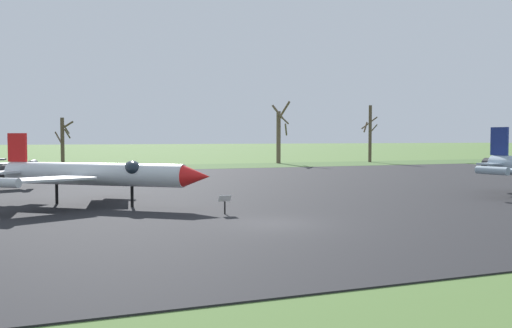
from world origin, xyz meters
TOP-DOWN VIEW (x-y plane):
  - ground_plane at (0.00, 0.00)m, footprint 600.00×600.00m
  - asphalt_apron at (0.00, 15.74)m, footprint 95.81×52.47m
  - grass_verge_strip at (0.00, 47.98)m, footprint 155.81×12.00m
  - jet_fighter_front_left at (-6.73, 9.53)m, footprint 11.51×10.68m
  - info_placard_front_left at (-1.13, 3.66)m, footprint 0.63×0.28m
  - bare_tree_far_left at (-6.93, 54.24)m, footprint 2.44×2.52m
  - bare_tree_left_of_center at (23.08, 52.49)m, footprint 2.87×3.21m
  - bare_tree_center at (37.73, 51.20)m, footprint 2.89×2.49m

SIDE VIEW (x-z plane):
  - ground_plane at x=0.00m, z-range 0.00..0.00m
  - asphalt_apron at x=0.00m, z-range 0.00..0.05m
  - grass_verge_strip at x=0.00m, z-range 0.00..0.06m
  - info_placard_front_left at x=-1.13m, z-range 0.15..1.15m
  - jet_fighter_front_left at x=-6.73m, z-range -0.22..3.88m
  - bare_tree_far_left at x=-6.93m, z-range 0.28..6.71m
  - bare_tree_center at x=37.73m, z-range 0.17..8.96m
  - bare_tree_left_of_center at x=23.08m, z-range 0.00..9.18m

